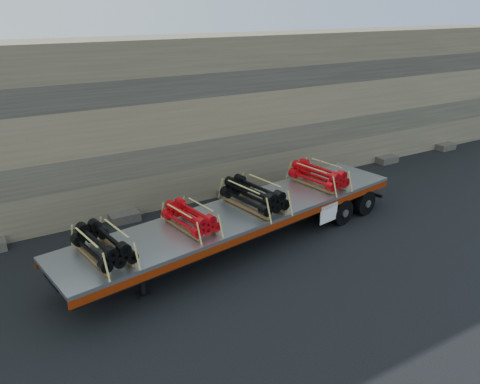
# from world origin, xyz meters

# --- Properties ---
(ground) EXTENTS (120.00, 120.00, 0.00)m
(ground) POSITION_xyz_m (0.00, 0.00, 0.00)
(ground) COLOR black
(ground) RESTS_ON ground
(rock_wall) EXTENTS (44.00, 3.00, 7.00)m
(rock_wall) POSITION_xyz_m (0.00, 6.50, 3.50)
(rock_wall) COLOR #7A6B54
(rock_wall) RESTS_ON ground
(trailer) EXTENTS (14.05, 4.79, 1.38)m
(trailer) POSITION_xyz_m (0.17, 0.53, 0.69)
(trailer) COLOR #A7AAAF
(trailer) RESTS_ON ground
(bundle_front) EXTENTS (1.44, 2.35, 0.78)m
(bundle_front) POSITION_xyz_m (-5.06, -0.30, 1.77)
(bundle_front) COLOR black
(bundle_front) RESTS_ON trailer
(bundle_midfront) EXTENTS (1.31, 2.15, 0.71)m
(bundle_midfront) POSITION_xyz_m (-2.07, 0.18, 1.74)
(bundle_midfront) COLOR red
(bundle_midfront) RESTS_ON trailer
(bundle_midrear) EXTENTS (1.60, 2.61, 0.87)m
(bundle_midrear) POSITION_xyz_m (0.66, 0.61, 1.81)
(bundle_midrear) COLOR black
(bundle_midrear) RESTS_ON trailer
(bundle_rear) EXTENTS (1.48, 2.43, 0.81)m
(bundle_rear) POSITION_xyz_m (4.09, 1.16, 1.78)
(bundle_rear) COLOR red
(bundle_rear) RESTS_ON trailer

